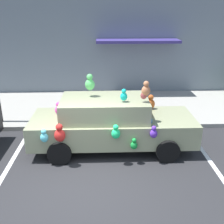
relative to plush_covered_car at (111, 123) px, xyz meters
The scene contains 7 objects.
ground_plane 2.07m from the plush_covered_car, 113.90° to the right, with size 60.00×60.00×0.00m, color #262628.
sidewalk 3.42m from the plush_covered_car, 103.36° to the left, with size 24.00×4.00×0.15m, color gray.
storefront_building 5.95m from the plush_covered_car, 97.92° to the left, with size 24.00×1.25×6.40m.
parking_stripe_front 2.90m from the plush_covered_car, 15.52° to the right, with size 0.12×3.60×0.01m, color silver.
parking_stripe_rear 2.92m from the plush_covered_car, 164.65° to the right, with size 0.12×3.60×0.01m, color silver.
plush_covered_car is the anchor object (origin of this frame).
teddy_bear_on_sidewalk 2.15m from the plush_covered_car, 107.50° to the left, with size 0.34×0.29×0.66m.
Camera 1 is at (0.56, -5.26, 3.89)m, focal length 42.69 mm.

